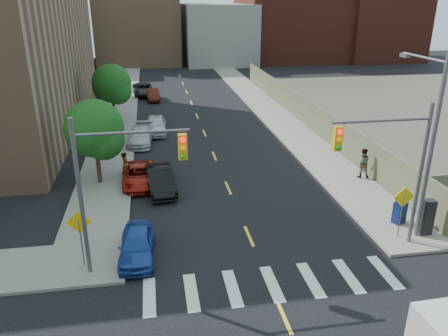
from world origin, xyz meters
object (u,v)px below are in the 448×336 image
object	(u,v)px
parked_car_blue	(137,245)
parked_car_grey	(143,89)
pedestrian_west	(126,167)
parked_car_white	(156,125)
parked_car_black	(160,180)
parked_car_silver	(140,136)
parked_car_maroon	(153,95)
pedestrian_east	(363,163)
parked_car_red	(139,175)
mailbox	(400,210)
payphone	(427,217)

from	to	relation	value
parked_car_blue	parked_car_grey	size ratio (longest dim) A/B	0.76
pedestrian_west	parked_car_white	bearing A→B (deg)	-19.71
parked_car_black	parked_car_silver	xyz separation A→B (m)	(-1.30, 9.59, -0.05)
pedestrian_west	parked_car_grey	bearing A→B (deg)	-10.78
parked_car_blue	parked_car_white	bearing A→B (deg)	88.24
parked_car_maroon	pedestrian_west	distance (m)	24.18
pedestrian_east	parked_car_red	bearing A→B (deg)	9.86
parked_car_red	mailbox	size ratio (longest dim) A/B	3.05
parked_car_maroon	parked_car_blue	bearing A→B (deg)	-96.88
parked_car_black	mailbox	world-z (taller)	mailbox
parked_car_blue	parked_car_silver	bearing A→B (deg)	92.02
parked_car_silver	mailbox	size ratio (longest dim) A/B	3.19
parked_car_grey	parked_car_white	bearing A→B (deg)	-91.42
pedestrian_west	pedestrian_east	distance (m)	15.30
parked_car_maroon	pedestrian_east	distance (m)	29.09
payphone	parked_car_grey	bearing A→B (deg)	112.46
parked_car_black	parked_car_maroon	xyz separation A→B (m)	(-0.05, 25.57, -0.08)
parked_car_maroon	mailbox	world-z (taller)	mailbox
payphone	parked_car_blue	bearing A→B (deg)	179.60
parked_car_black	parked_car_red	distance (m)	1.77
parked_car_black	mailbox	xyz separation A→B (m)	(12.19, -6.52, 0.13)
parked_car_blue	parked_car_white	distance (m)	19.74
parked_car_white	parked_car_silver	bearing A→B (deg)	-113.93
parked_car_red	parked_car_silver	distance (m)	8.38
parked_car_white	parked_car_grey	world-z (taller)	parked_car_white
parked_car_white	mailbox	world-z (taller)	mailbox
parked_car_blue	parked_car_black	world-z (taller)	parked_car_black
parked_car_red	parked_car_silver	world-z (taller)	parked_car_silver
parked_car_red	pedestrian_west	distance (m)	0.98
pedestrian_east	payphone	bearing A→B (deg)	104.55
pedestrian_west	parked_car_silver	bearing A→B (deg)	-14.42
parked_car_blue	pedestrian_east	world-z (taller)	pedestrian_east
parked_car_red	mailbox	world-z (taller)	mailbox
parked_car_grey	pedestrian_west	distance (m)	27.23
parked_car_silver	parked_car_white	distance (m)	3.06
pedestrian_east	parked_car_black	bearing A→B (deg)	14.47
parked_car_silver	parked_car_maroon	size ratio (longest dim) A/B	1.20
parked_car_red	parked_car_white	size ratio (longest dim) A/B	1.00
mailbox	parked_car_white	bearing A→B (deg)	102.07
parked_car_black	parked_car_silver	bearing A→B (deg)	92.46
parked_car_red	pedestrian_east	distance (m)	14.48
parked_car_white	parked_car_grey	bearing A→B (deg)	95.25
parked_car_maroon	parked_car_white	bearing A→B (deg)	-94.48
parked_car_maroon	pedestrian_west	world-z (taller)	pedestrian_west
mailbox	payphone	xyz separation A→B (m)	(0.69, -1.27, 0.20)
payphone	parked_car_silver	bearing A→B (deg)	130.64
parked_car_white	pedestrian_west	world-z (taller)	pedestrian_west
parked_car_maroon	parked_car_silver	bearing A→B (deg)	-99.17
mailbox	payphone	size ratio (longest dim) A/B	0.80
payphone	parked_car_maroon	bearing A→B (deg)	112.62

